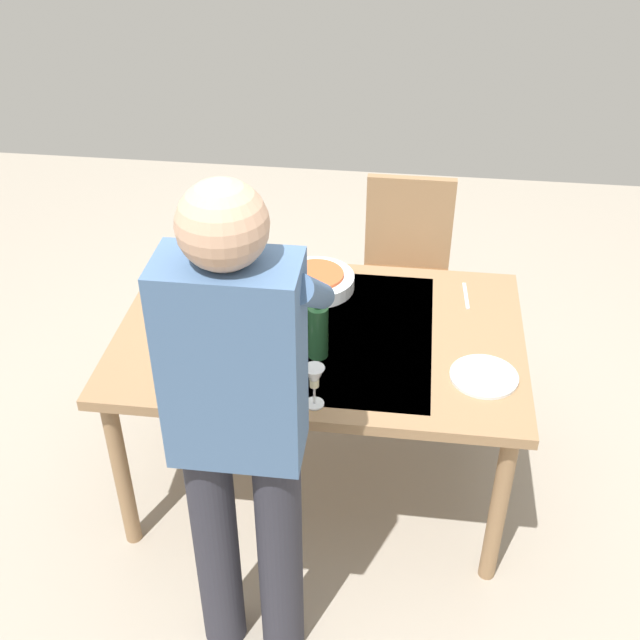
{
  "coord_description": "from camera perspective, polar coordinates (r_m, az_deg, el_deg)",
  "views": [
    {
      "loc": [
        -0.29,
        2.33,
        2.45
      ],
      "look_at": [
        0.0,
        0.0,
        0.79
      ],
      "focal_mm": 44.82,
      "sensor_mm": 36.0,
      "label": 1
    }
  ],
  "objects": [
    {
      "name": "serving_bowl_pasta",
      "position": [
        3.13,
        -0.28,
        2.84
      ],
      "size": [
        0.3,
        0.3,
        0.07
      ],
      "color": "silver",
      "rests_on": "dining_table"
    },
    {
      "name": "table_fork",
      "position": [
        3.14,
        10.37,
        1.72
      ],
      "size": [
        0.02,
        0.18,
        0.0
      ],
      "primitive_type": "cube",
      "rotation": [
        0.0,
        0.0,
        0.06
      ],
      "color": "silver",
      "rests_on": "dining_table"
    },
    {
      "name": "wine_glass_left",
      "position": [
        2.52,
        -0.41,
        -4.25
      ],
      "size": [
        0.07,
        0.07,
        0.15
      ],
      "color": "white",
      "rests_on": "dining_table"
    },
    {
      "name": "dinner_plate_near",
      "position": [
        2.74,
        11.63,
        -3.96
      ],
      "size": [
        0.23,
        0.23,
        0.01
      ],
      "primitive_type": "cylinder",
      "color": "silver",
      "rests_on": "dining_table"
    },
    {
      "name": "wine_bottle",
      "position": [
        2.73,
        -0.15,
        -0.67
      ],
      "size": [
        0.07,
        0.07,
        0.3
      ],
      "color": "black",
      "rests_on": "dining_table"
    },
    {
      "name": "person_server",
      "position": [
        2.21,
        -5.76,
        -7.17
      ],
      "size": [
        0.42,
        0.61,
        1.69
      ],
      "color": "#2D2D38",
      "rests_on": "ground_plane"
    },
    {
      "name": "table_knife",
      "position": [
        2.71,
        -4.42,
        -3.93
      ],
      "size": [
        0.08,
        0.19,
        0.0
      ],
      "primitive_type": "cube",
      "rotation": [
        0.0,
        0.0,
        -0.36
      ],
      "color": "silver",
      "rests_on": "dining_table"
    },
    {
      "name": "water_cup_far_left",
      "position": [
        2.63,
        -9.46,
        -4.48
      ],
      "size": [
        0.07,
        0.07,
        0.09
      ],
      "primitive_type": "cylinder",
      "color": "silver",
      "rests_on": "dining_table"
    },
    {
      "name": "water_cup_near_right",
      "position": [
        2.71,
        -10.47,
        -3.28
      ],
      "size": [
        0.07,
        0.07,
        0.09
      ],
      "primitive_type": "cylinder",
      "color": "silver",
      "rests_on": "dining_table"
    },
    {
      "name": "water_cup_near_left",
      "position": [
        3.26,
        -5.4,
        4.48
      ],
      "size": [
        0.07,
        0.07,
        0.1
      ],
      "primitive_type": "cylinder",
      "color": "silver",
      "rests_on": "dining_table"
    },
    {
      "name": "chair_near",
      "position": [
        3.73,
        6.17,
        4.0
      ],
      "size": [
        0.4,
        0.4,
        0.91
      ],
      "color": "brown",
      "rests_on": "ground_plane"
    },
    {
      "name": "dining_table",
      "position": [
        2.95,
        -0.0,
        -1.95
      ],
      "size": [
        1.47,
        0.97,
        0.74
      ],
      "color": "#93704C",
      "rests_on": "ground_plane"
    },
    {
      "name": "wine_glass_right",
      "position": [
        3.24,
        -9.44,
        5.05
      ],
      "size": [
        0.07,
        0.07,
        0.15
      ],
      "color": "white",
      "rests_on": "dining_table"
    },
    {
      "name": "dinner_plate_far",
      "position": [
        3.08,
        -6.83,
        1.35
      ],
      "size": [
        0.23,
        0.23,
        0.01
      ],
      "primitive_type": "cylinder",
      "color": "silver",
      "rests_on": "dining_table"
    },
    {
      "name": "ground_plane",
      "position": [
        3.39,
        -0.0,
        -10.99
      ],
      "size": [
        6.0,
        6.0,
        0.0
      ],
      "primitive_type": "plane",
      "color": "#9E9384"
    }
  ]
}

